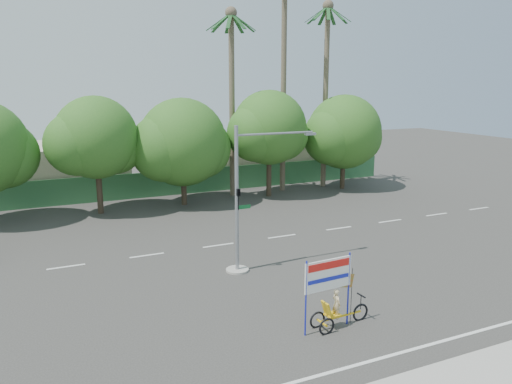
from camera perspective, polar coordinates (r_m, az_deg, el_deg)
name	(u,v)px	position (r m, az deg, el deg)	size (l,w,h in m)	color
ground	(326,293)	(22.19, 8.01, -11.37)	(120.00, 120.00, 0.00)	#33302D
fence	(184,182)	(40.87, -8.28, 1.15)	(38.00, 0.08, 2.00)	#336B3D
building_left	(47,170)	(43.60, -22.76, 2.35)	(12.00, 8.00, 4.00)	beige
building_right	(251,158)	(47.61, -0.57, 3.85)	(14.00, 8.00, 3.60)	beige
tree_left	(95,141)	(35.47, -17.89, 5.61)	(6.66, 5.60, 8.07)	#473828
tree_center	(182,145)	(36.71, -8.48, 5.35)	(7.62, 6.40, 7.85)	#473828
tree_right	(269,130)	(39.13, 1.45, 7.05)	(6.90, 5.80, 8.36)	#473828
tree_far_right	(344,134)	(42.70, 9.98, 6.52)	(7.38, 6.20, 7.94)	#473828
palm_tall	(284,62)	(41.24, 3.20, 14.58)	(3.73, 3.79, 17.45)	#70604C
palm_mid	(326,76)	(43.22, 8.01, 12.97)	(3.73, 3.79, 15.45)	#70604C
palm_short	(232,83)	(39.33, -2.79, 12.36)	(3.73, 3.79, 14.45)	#70604C
traffic_signal	(243,212)	(23.59, -1.51, -2.28)	(4.72, 1.10, 7.00)	gray
trike_billboard	(334,299)	(18.90, 8.86, -11.96)	(2.92, 0.70, 2.87)	black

